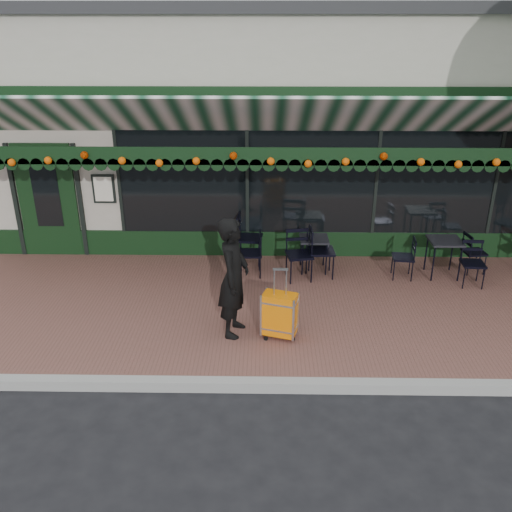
{
  "coord_description": "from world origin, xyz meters",
  "views": [
    {
      "loc": [
        -0.67,
        -5.82,
        4.39
      ],
      "look_at": [
        -0.8,
        1.6,
        1.16
      ],
      "focal_mm": 38.0,
      "sensor_mm": 36.0,
      "label": 1
    }
  ],
  "objects_px": {
    "woman": "(234,278)",
    "chair_b_front": "(299,256)",
    "chair_a_right": "(474,253)",
    "chair_b_right": "(322,252)",
    "cafe_table_a": "(445,243)",
    "suitcase": "(280,315)",
    "cafe_table_b": "(314,241)",
    "chair_a_left": "(403,258)",
    "chair_b_left": "(250,254)",
    "chair_solo": "(250,239)",
    "chair_a_front": "(473,264)"
  },
  "relations": [
    {
      "from": "woman",
      "to": "chair_b_front",
      "type": "relative_size",
      "value": 1.97
    },
    {
      "from": "woman",
      "to": "chair_a_right",
      "type": "bearing_deg",
      "value": -51.46
    },
    {
      "from": "woman",
      "to": "chair_b_right",
      "type": "relative_size",
      "value": 1.92
    },
    {
      "from": "cafe_table_a",
      "to": "chair_a_right",
      "type": "distance_m",
      "value": 0.68
    },
    {
      "from": "woman",
      "to": "chair_b_front",
      "type": "distance_m",
      "value": 2.15
    },
    {
      "from": "woman",
      "to": "suitcase",
      "type": "relative_size",
      "value": 1.64
    },
    {
      "from": "cafe_table_b",
      "to": "chair_a_left",
      "type": "relative_size",
      "value": 0.83
    },
    {
      "from": "chair_a_left",
      "to": "chair_b_front",
      "type": "distance_m",
      "value": 1.86
    },
    {
      "from": "chair_a_right",
      "to": "cafe_table_a",
      "type": "bearing_deg",
      "value": 97.38
    },
    {
      "from": "chair_a_right",
      "to": "chair_b_front",
      "type": "height_order",
      "value": "chair_b_front"
    },
    {
      "from": "chair_b_left",
      "to": "chair_b_right",
      "type": "relative_size",
      "value": 0.89
    },
    {
      "from": "chair_a_right",
      "to": "chair_solo",
      "type": "height_order",
      "value": "chair_solo"
    },
    {
      "from": "cafe_table_a",
      "to": "suitcase",
      "type": "bearing_deg",
      "value": -144.19
    },
    {
      "from": "chair_solo",
      "to": "chair_a_front",
      "type": "bearing_deg",
      "value": -98.38
    },
    {
      "from": "suitcase",
      "to": "cafe_table_b",
      "type": "height_order",
      "value": "suitcase"
    },
    {
      "from": "chair_a_left",
      "to": "cafe_table_a",
      "type": "bearing_deg",
      "value": 103.88
    },
    {
      "from": "chair_a_right",
      "to": "chair_b_right",
      "type": "distance_m",
      "value": 2.8
    },
    {
      "from": "woman",
      "to": "cafe_table_a",
      "type": "distance_m",
      "value": 4.17
    },
    {
      "from": "cafe_table_a",
      "to": "chair_solo",
      "type": "height_order",
      "value": "chair_solo"
    },
    {
      "from": "chair_b_left",
      "to": "chair_solo",
      "type": "relative_size",
      "value": 0.86
    },
    {
      "from": "chair_a_front",
      "to": "chair_b_front",
      "type": "xyz_separation_m",
      "value": [
        -2.98,
        0.19,
        0.06
      ]
    },
    {
      "from": "cafe_table_a",
      "to": "chair_b_right",
      "type": "distance_m",
      "value": 2.19
    },
    {
      "from": "chair_b_left",
      "to": "chair_solo",
      "type": "bearing_deg",
      "value": -179.63
    },
    {
      "from": "chair_solo",
      "to": "suitcase",
      "type": "bearing_deg",
      "value": -164.4
    },
    {
      "from": "chair_b_right",
      "to": "chair_solo",
      "type": "bearing_deg",
      "value": 63.82
    },
    {
      "from": "suitcase",
      "to": "chair_a_front",
      "type": "relative_size",
      "value": 1.37
    },
    {
      "from": "suitcase",
      "to": "chair_b_front",
      "type": "relative_size",
      "value": 1.2
    },
    {
      "from": "chair_a_front",
      "to": "chair_b_right",
      "type": "distance_m",
      "value": 2.6
    },
    {
      "from": "woman",
      "to": "chair_b_front",
      "type": "xyz_separation_m",
      "value": [
        1.05,
        1.83,
        -0.44
      ]
    },
    {
      "from": "chair_a_left",
      "to": "chair_a_right",
      "type": "height_order",
      "value": "chair_a_left"
    },
    {
      "from": "chair_a_right",
      "to": "chair_b_right",
      "type": "relative_size",
      "value": 0.82
    },
    {
      "from": "chair_a_front",
      "to": "chair_b_left",
      "type": "distance_m",
      "value": 3.86
    },
    {
      "from": "suitcase",
      "to": "chair_solo",
      "type": "distance_m",
      "value": 2.73
    },
    {
      "from": "cafe_table_a",
      "to": "woman",
      "type": "bearing_deg",
      "value": -150.96
    },
    {
      "from": "suitcase",
      "to": "chair_a_right",
      "type": "height_order",
      "value": "suitcase"
    },
    {
      "from": "chair_b_left",
      "to": "chair_b_right",
      "type": "height_order",
      "value": "chair_b_right"
    },
    {
      "from": "chair_b_right",
      "to": "chair_b_front",
      "type": "relative_size",
      "value": 1.03
    },
    {
      "from": "chair_b_left",
      "to": "cafe_table_a",
      "type": "bearing_deg",
      "value": 87.96
    },
    {
      "from": "cafe_table_a",
      "to": "chair_a_left",
      "type": "xyz_separation_m",
      "value": [
        -0.74,
        -0.1,
        -0.24
      ]
    },
    {
      "from": "woman",
      "to": "chair_b_right",
      "type": "height_order",
      "value": "woman"
    },
    {
      "from": "woman",
      "to": "suitcase",
      "type": "height_order",
      "value": "woman"
    },
    {
      "from": "chair_a_right",
      "to": "chair_b_left",
      "type": "height_order",
      "value": "chair_b_left"
    },
    {
      "from": "suitcase",
      "to": "chair_b_left",
      "type": "relative_size",
      "value": 1.32
    },
    {
      "from": "cafe_table_b",
      "to": "chair_a_front",
      "type": "relative_size",
      "value": 0.8
    },
    {
      "from": "woman",
      "to": "chair_a_left",
      "type": "bearing_deg",
      "value": -45.16
    },
    {
      "from": "suitcase",
      "to": "chair_a_front",
      "type": "height_order",
      "value": "suitcase"
    },
    {
      "from": "cafe_table_b",
      "to": "chair_b_front",
      "type": "relative_size",
      "value": 0.7
    },
    {
      "from": "chair_b_front",
      "to": "chair_solo",
      "type": "xyz_separation_m",
      "value": [
        -0.89,
        0.72,
        0.03
      ]
    },
    {
      "from": "chair_b_left",
      "to": "cafe_table_b",
      "type": "bearing_deg",
      "value": 98.72
    },
    {
      "from": "chair_solo",
      "to": "cafe_table_b",
      "type": "bearing_deg",
      "value": -101.07
    }
  ]
}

